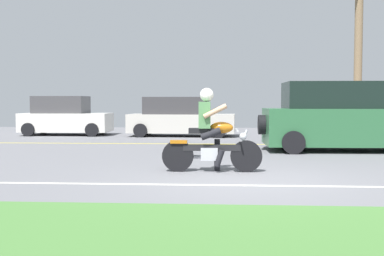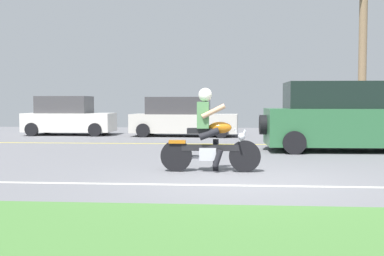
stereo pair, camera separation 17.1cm
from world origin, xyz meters
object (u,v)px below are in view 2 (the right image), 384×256
at_px(parked_car_1, 183,118).
at_px(parked_car_0, 68,117).
at_px(suv_nearby, 348,118).
at_px(motorcyclist, 210,136).

bearing_deg(parked_car_1, parked_car_0, 175.98).
height_order(parked_car_0, parked_car_1, parked_car_0).
height_order(suv_nearby, parked_car_1, suv_nearby).
bearing_deg(suv_nearby, parked_car_1, 133.60).
xyz_separation_m(motorcyclist, parked_car_0, (-6.58, 10.46, 0.05)).
xyz_separation_m(motorcyclist, suv_nearby, (3.84, 4.45, 0.25)).
bearing_deg(suv_nearby, motorcyclist, -130.82).
distance_m(motorcyclist, parked_car_0, 12.36).
relative_size(parked_car_0, parked_car_1, 0.84).
bearing_deg(motorcyclist, parked_car_0, 122.19).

